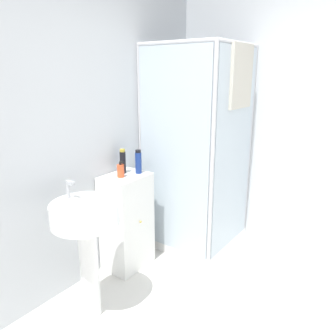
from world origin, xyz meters
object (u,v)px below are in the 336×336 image
object	(u,v)px
sink	(86,230)
shampoo_bottle_blue	(138,162)
soap_dispenser	(121,171)
shampoo_bottle_tall_black	(123,161)

from	to	relation	value
sink	shampoo_bottle_blue	world-z (taller)	shampoo_bottle_blue
soap_dispenser	sink	bearing A→B (deg)	-159.25
sink	soap_dispenser	bearing A→B (deg)	20.75
soap_dispenser	shampoo_bottle_tall_black	world-z (taller)	shampoo_bottle_tall_black
soap_dispenser	shampoo_bottle_blue	size ratio (longest dim) A/B	0.67
sink	shampoo_bottle_blue	distance (m)	0.84
sink	shampoo_bottle_tall_black	xyz separation A→B (m)	(0.69, 0.29, 0.30)
shampoo_bottle_blue	sink	bearing A→B (deg)	-167.17
sink	shampoo_bottle_tall_black	size ratio (longest dim) A/B	4.71
soap_dispenser	shampoo_bottle_tall_black	distance (m)	0.13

